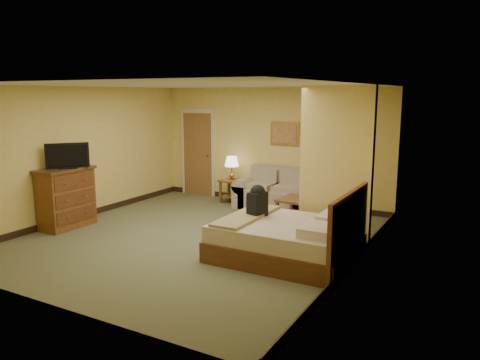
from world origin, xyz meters
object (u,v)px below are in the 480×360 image
Objects in this scene: dresser at (66,198)px; loveseat at (276,196)px; coffee_table at (300,205)px; bed at (290,239)px.

loveseat is at bearing 48.65° from dresser.
dresser reaches higher than coffee_table.
loveseat is 0.85× the size of bed.
bed reaches higher than coffee_table.
bed is at bearing -72.35° from coffee_table.
dresser reaches higher than loveseat.
dresser is at bearing -147.00° from coffee_table.
bed is (4.29, 0.44, -0.26)m from dresser.
loveseat is at bearing 118.47° from bed.
dresser is at bearing -174.08° from bed.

